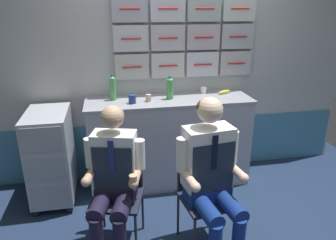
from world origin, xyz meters
TOP-DOWN VIEW (x-y plane):
  - galley_bulkhead at (0.01, 1.37)m, footprint 4.20×0.14m
  - galley_counter at (-0.11, 1.09)m, footprint 1.77×0.53m
  - service_trolley at (-1.35, 0.96)m, footprint 0.40×0.65m
  - folding_chair_left at (-0.71, 0.26)m, footprint 0.49×0.49m
  - crew_member_left at (-0.75, 0.11)m, footprint 0.50×0.64m
  - folding_chair_right at (-0.03, 0.11)m, footprint 0.45×0.45m
  - crew_member_right at (-0.00, -0.04)m, footprint 0.52×0.67m
  - water_bottle_short at (-0.11, 1.10)m, footprint 0.07×0.07m
  - water_bottle_blue_cap at (-0.70, 1.18)m, footprint 0.07×0.07m
  - coffee_cup_spare at (-0.34, 1.05)m, footprint 0.06×0.06m
  - espresso_cup_small at (0.31, 1.25)m, footprint 0.07×0.07m
  - coffee_cup_white at (-0.51, 1.01)m, footprint 0.07×0.07m
  - snack_banana at (0.54, 1.19)m, footprint 0.17×0.10m

SIDE VIEW (x-z plane):
  - galley_counter at x=-0.11m, z-range 0.00..0.99m
  - service_trolley at x=-1.35m, z-range 0.03..0.99m
  - folding_chair_left at x=-0.71m, z-range 0.10..0.94m
  - folding_chair_right at x=-0.03m, z-range 0.10..0.94m
  - crew_member_left at x=-0.75m, z-range 0.06..1.29m
  - crew_member_right at x=0.00m, z-range 0.07..1.37m
  - snack_banana at x=0.54m, z-range 0.98..1.02m
  - espresso_cup_small at x=0.31m, z-range 0.99..1.06m
  - coffee_cup_spare at x=-0.34m, z-range 0.99..1.06m
  - coffee_cup_white at x=-0.51m, z-range 0.99..1.08m
  - galley_bulkhead at x=0.01m, z-range 0.02..2.17m
  - water_bottle_short at x=-0.11m, z-range 0.98..1.23m
  - water_bottle_blue_cap at x=-0.70m, z-range 0.98..1.25m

